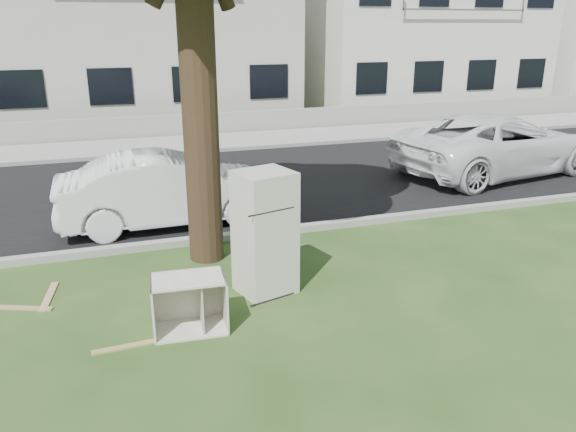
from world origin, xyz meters
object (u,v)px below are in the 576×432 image
object	(u,v)px
cabinet	(189,304)
car_center	(170,189)
fridge	(265,233)
car_right	(497,144)

from	to	relation	value
cabinet	car_center	xyz separation A→B (m)	(0.30, 3.98, 0.32)
fridge	car_right	world-z (taller)	fridge
fridge	car_center	world-z (taller)	fridge
fridge	cabinet	bearing A→B (deg)	-163.38
car_center	cabinet	bearing A→B (deg)	174.73
car_center	fridge	bearing A→B (deg)	-165.96
cabinet	car_right	size ratio (longest dim) A/B	0.16
car_center	car_right	bearing A→B (deg)	-82.35
car_center	car_right	world-z (taller)	car_right
fridge	car_center	size ratio (longest dim) A/B	0.42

